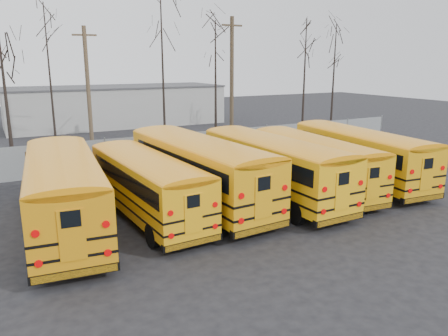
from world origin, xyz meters
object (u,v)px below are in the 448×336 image
utility_pole_right (232,81)px  bus_e (311,159)px  bus_c (197,165)px  bus_d (270,162)px  utility_pole_left (88,92)px  bus_a (63,186)px  bus_f (357,151)px  bus_b (145,180)px

utility_pole_right → bus_e: bearing=-103.3°
bus_c → utility_pole_right: bearing=50.8°
bus_d → utility_pole_left: utility_pole_left is taller
bus_d → utility_pole_right: size_ratio=1.12×
bus_c → utility_pole_left: bearing=95.8°
bus_c → utility_pole_right: utility_pole_right is taller
bus_a → bus_d: bearing=3.8°
bus_d → utility_pole_left: 15.08m
bus_a → utility_pole_left: utility_pole_left is taller
bus_e → utility_pole_left: bearing=126.8°
utility_pole_right → bus_d: bearing=-113.9°
bus_a → bus_c: 6.08m
utility_pole_right → bus_f: bearing=-89.2°
bus_c → utility_pole_left: utility_pole_left is taller
bus_c → bus_e: bus_c is taller
bus_f → utility_pole_left: 18.11m
bus_c → utility_pole_left: (-2.17, 12.83, 2.68)m
bus_b → utility_pole_right: 17.74m
bus_b → bus_e: (9.01, -0.15, 0.05)m
bus_d → utility_pole_left: size_ratio=1.26×
bus_b → utility_pole_left: bearing=84.6°
bus_a → utility_pole_left: (3.89, 13.31, 2.74)m
bus_a → bus_e: (12.38, -0.19, -0.16)m
bus_c → utility_pole_right: (8.87, 12.46, 3.23)m
bus_a → utility_pole_left: bearing=79.5°
bus_b → utility_pole_right: bearing=45.2°
bus_e → bus_f: 3.25m
bus_e → utility_pole_left: utility_pole_left is taller
bus_a → utility_pole_right: 20.04m
bus_a → bus_f: (15.63, -0.18, -0.07)m
bus_f → utility_pole_left: (-11.75, 13.50, 2.81)m
utility_pole_left → utility_pole_right: (11.04, -0.36, 0.55)m
bus_e → bus_b: bearing=-176.3°
bus_d → bus_f: (5.96, 0.15, -0.04)m
bus_c → bus_b: bearing=-172.7°
bus_e → utility_pole_left: (-8.49, 13.50, 2.90)m
bus_b → bus_e: bus_e is taller
bus_c → utility_pole_right: size_ratio=1.18×
utility_pole_left → utility_pole_right: size_ratio=0.89×
bus_b → bus_c: 2.76m
bus_f → utility_pole_left: size_ratio=1.24×
bus_e → bus_f: bearing=4.7°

